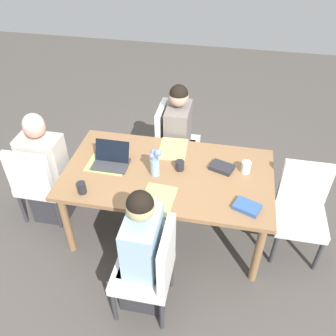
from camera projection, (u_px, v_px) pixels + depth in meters
ground_plane at (168, 227)px, 3.67m from camera, size 10.00×10.00×0.00m
dining_table at (168, 179)px, 3.25m from camera, size 1.85×1.03×0.74m
chair_head_left_left_near at (38, 180)px, 3.48m from camera, size 0.44×0.44×0.90m
person_head_left_left_near at (47, 174)px, 3.51m from camera, size 0.40×0.36×1.19m
chair_near_left_mid at (152, 267)px, 2.71m from camera, size 0.44×0.44×0.90m
person_near_left_mid at (144, 257)px, 2.75m from camera, size 0.36×0.40×1.19m
chair_far_left_far at (172, 140)px, 4.00m from camera, size 0.44×0.44×0.90m
person_far_left_far at (178, 141)px, 3.93m from camera, size 0.36×0.40×1.19m
chair_head_right_right_near at (301, 207)px, 3.20m from camera, size 0.44×0.44×0.90m
flower_vase at (155, 162)px, 3.10m from camera, size 0.11×0.09×0.28m
placemat_head_left_left_near at (107, 165)px, 3.28m from camera, size 0.37×0.27×0.00m
placemat_near_left_mid at (158, 199)px, 2.93m from camera, size 0.28×0.37×0.00m
placemat_far_left_far at (173, 149)px, 3.47m from camera, size 0.28×0.37×0.00m
laptop_head_left_left_near at (111, 160)px, 3.27m from camera, size 0.32×0.22×0.20m
coffee_mug_near_left at (82, 188)px, 2.97m from camera, size 0.07×0.07×0.10m
coffee_mug_near_right at (180, 165)px, 3.20m from camera, size 0.08×0.08×0.09m
coffee_mug_centre_left at (246, 167)px, 3.17m from camera, size 0.08×0.08×0.11m
book_red_cover at (247, 207)px, 2.84m from camera, size 0.24×0.20×0.04m
book_blue_cover at (222, 167)px, 3.22m from camera, size 0.24×0.20×0.04m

